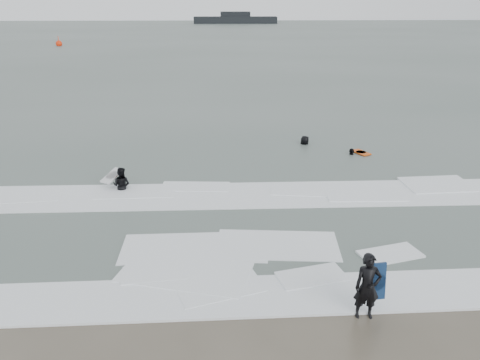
{
  "coord_description": "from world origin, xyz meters",
  "views": [
    {
      "loc": [
        -0.66,
        -10.83,
        7.27
      ],
      "look_at": [
        0.0,
        5.0,
        1.1
      ],
      "focal_mm": 35.0,
      "sensor_mm": 36.0,
      "label": 1
    }
  ],
  "objects_px": {
    "vessel_horizon": "(235,19)",
    "surfer_right_far": "(305,145)",
    "surfer_centre": "(364,316)",
    "buoy": "(59,44)",
    "surfer_wading": "(122,190)",
    "surfer_right_near": "(351,155)"
  },
  "relations": [
    {
      "from": "surfer_right_near",
      "to": "buoy",
      "type": "height_order",
      "value": "buoy"
    },
    {
      "from": "surfer_right_far",
      "to": "vessel_horizon",
      "type": "xyz_separation_m",
      "value": [
        0.46,
        126.88,
        1.28
      ]
    },
    {
      "from": "surfer_centre",
      "to": "surfer_right_near",
      "type": "xyz_separation_m",
      "value": [
        3.02,
        12.46,
        0.0
      ]
    },
    {
      "from": "surfer_wading",
      "to": "buoy",
      "type": "bearing_deg",
      "value": -56.61
    },
    {
      "from": "surfer_centre",
      "to": "vessel_horizon",
      "type": "bearing_deg",
      "value": 91.32
    },
    {
      "from": "surfer_right_far",
      "to": "vessel_horizon",
      "type": "bearing_deg",
      "value": -134.51
    },
    {
      "from": "buoy",
      "to": "surfer_wading",
      "type": "bearing_deg",
      "value": -70.46
    },
    {
      "from": "vessel_horizon",
      "to": "surfer_right_far",
      "type": "bearing_deg",
      "value": -90.21
    },
    {
      "from": "surfer_centre",
      "to": "buoy",
      "type": "relative_size",
      "value": 1.05
    },
    {
      "from": "surfer_right_near",
      "to": "surfer_wading",
      "type": "bearing_deg",
      "value": -35.51
    },
    {
      "from": "surfer_wading",
      "to": "surfer_right_far",
      "type": "xyz_separation_m",
      "value": [
        8.48,
        5.92,
        0.0
      ]
    },
    {
      "from": "surfer_wading",
      "to": "vessel_horizon",
      "type": "bearing_deg",
      "value": -80.0
    },
    {
      "from": "surfer_centre",
      "to": "surfer_right_far",
      "type": "xyz_separation_m",
      "value": [
        0.99,
        14.29,
        0.0
      ]
    },
    {
      "from": "surfer_wading",
      "to": "surfer_right_near",
      "type": "bearing_deg",
      "value": -144.85
    },
    {
      "from": "vessel_horizon",
      "to": "surfer_right_near",
      "type": "bearing_deg",
      "value": -89.3
    },
    {
      "from": "surfer_centre",
      "to": "vessel_horizon",
      "type": "relative_size",
      "value": 0.07
    },
    {
      "from": "surfer_wading",
      "to": "buoy",
      "type": "height_order",
      "value": "buoy"
    },
    {
      "from": "surfer_centre",
      "to": "surfer_right_far",
      "type": "distance_m",
      "value": 14.32
    },
    {
      "from": "surfer_right_near",
      "to": "buoy",
      "type": "xyz_separation_m",
      "value": [
        -32.49,
        57.86,
        0.42
      ]
    },
    {
      "from": "vessel_horizon",
      "to": "surfer_wading",
      "type": "bearing_deg",
      "value": -93.85
    },
    {
      "from": "surfer_centre",
      "to": "vessel_horizon",
      "type": "distance_m",
      "value": 141.17
    },
    {
      "from": "buoy",
      "to": "vessel_horizon",
      "type": "relative_size",
      "value": 0.07
    }
  ]
}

